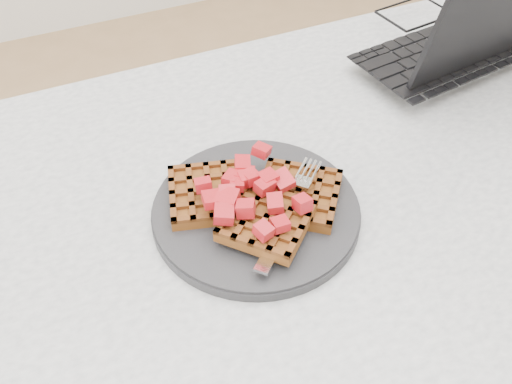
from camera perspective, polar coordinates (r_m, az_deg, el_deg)
table at (r=0.80m, az=9.49°, el=-6.52°), size 1.20×0.80×0.75m
plate at (r=0.68m, az=0.00°, el=-1.91°), size 0.25×0.25×0.02m
waffles at (r=0.66m, az=0.15°, el=-0.99°), size 0.22×0.20×0.03m
strawberry_pile at (r=0.64m, az=0.00°, el=0.88°), size 0.15×0.15×0.02m
fork at (r=0.66m, az=3.65°, el=-2.00°), size 0.15×0.14×0.02m
laptop at (r=1.01m, az=19.28°, el=15.11°), size 0.40×0.31×0.25m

